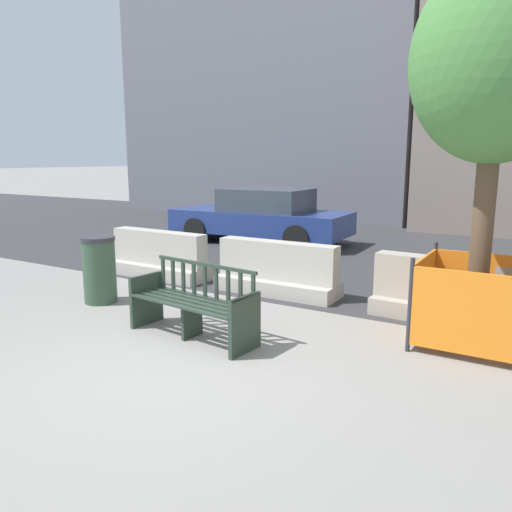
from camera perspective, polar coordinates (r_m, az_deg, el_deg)
The scene contains 10 objects.
ground_plane at distance 5.24m, azimuth -10.15°, elevation -13.02°, with size 200.00×200.00×0.00m, color gray.
street_asphalt at distance 12.86m, azimuth 16.16°, elevation 1.16°, with size 120.00×12.00×0.01m, color #333335.
street_bench at distance 6.06m, azimuth -7.20°, elevation -5.60°, with size 1.74×0.71×0.88m.
jersey_barrier_centre at distance 7.95m, azimuth 2.44°, elevation -1.90°, with size 2.01×0.70×0.84m.
jersey_barrier_left at distance 9.25m, azimuth -10.99°, elevation -0.24°, with size 2.02×0.73×0.84m.
jersey_barrier_right at distance 7.08m, azimuth 21.29°, elevation -4.31°, with size 2.03×0.77×0.84m.
street_tree at distance 6.12m, azimuth 25.84°, elevation 19.25°, with size 1.79×1.79×4.22m.
construction_fence at distance 6.25m, azimuth 23.85°, elevation -4.64°, with size 1.24×1.24×1.07m.
car_sedan_mid at distance 12.76m, azimuth 0.67°, elevation 4.60°, with size 4.61×2.03×1.38m.
trash_bin at distance 7.79m, azimuth -17.47°, elevation -1.48°, with size 0.51×0.51×1.00m.
Camera 1 is at (3.20, -3.57, 2.13)m, focal length 35.00 mm.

